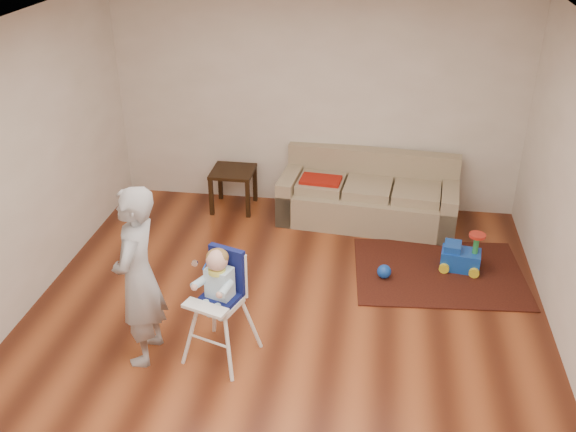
# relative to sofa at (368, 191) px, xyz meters

# --- Properties ---
(ground) EXTENTS (5.50, 5.50, 0.00)m
(ground) POSITION_rel_sofa_xyz_m (-0.69, -2.30, -0.41)
(ground) COLOR #4A1F10
(ground) RESTS_ON ground
(room_envelope) EXTENTS (5.04, 5.52, 2.72)m
(room_envelope) POSITION_rel_sofa_xyz_m (-0.69, -1.77, 1.47)
(room_envelope) COLOR beige
(room_envelope) RESTS_ON ground
(sofa) EXTENTS (2.18, 1.05, 0.81)m
(sofa) POSITION_rel_sofa_xyz_m (0.00, 0.00, 0.00)
(sofa) COLOR gray
(sofa) RESTS_ON ground
(side_table) EXTENTS (0.52, 0.52, 0.52)m
(side_table) POSITION_rel_sofa_xyz_m (-1.69, 0.12, -0.15)
(side_table) COLOR black
(side_table) RESTS_ON ground
(area_rug) EXTENTS (1.87, 1.47, 0.01)m
(area_rug) POSITION_rel_sofa_xyz_m (0.82, -1.08, -0.40)
(area_rug) COLOR black
(area_rug) RESTS_ON ground
(ride_on_toy) EXTENTS (0.44, 0.35, 0.45)m
(ride_on_toy) POSITION_rel_sofa_xyz_m (1.04, -0.97, -0.17)
(ride_on_toy) COLOR blue
(ride_on_toy) RESTS_ON area_rug
(toy_ball) EXTENTS (0.15, 0.15, 0.15)m
(toy_ball) POSITION_rel_sofa_xyz_m (0.23, -1.28, -0.32)
(toy_ball) COLOR blue
(toy_ball) RESTS_ON area_rug
(high_chair) EXTENTS (0.63, 0.63, 1.08)m
(high_chair) POSITION_rel_sofa_xyz_m (-1.16, -2.72, 0.11)
(high_chair) COLOR white
(high_chair) RESTS_ON ground
(adult) EXTENTS (0.40, 0.60, 1.63)m
(adult) POSITION_rel_sofa_xyz_m (-1.82, -2.81, 0.41)
(adult) COLOR #97979A
(adult) RESTS_ON ground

